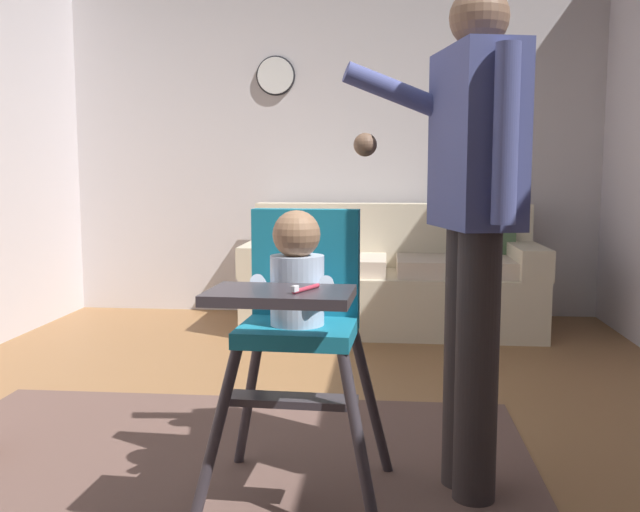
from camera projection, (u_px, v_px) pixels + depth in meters
ground at (264, 489)px, 2.50m from camera, size 5.61×7.57×0.10m
wall_far at (331, 138)px, 5.32m from camera, size 4.81×0.06×2.70m
couch at (392, 281)px, 4.88m from camera, size 2.01×0.86×0.86m
high_chair at (299, 300)px, 2.22m from camera, size 0.64×0.75×0.97m
adult_standing at (472, 215)px, 2.26m from camera, size 0.59×0.50×1.66m
wall_clock at (276, 76)px, 5.26m from camera, size 0.30×0.04×0.30m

